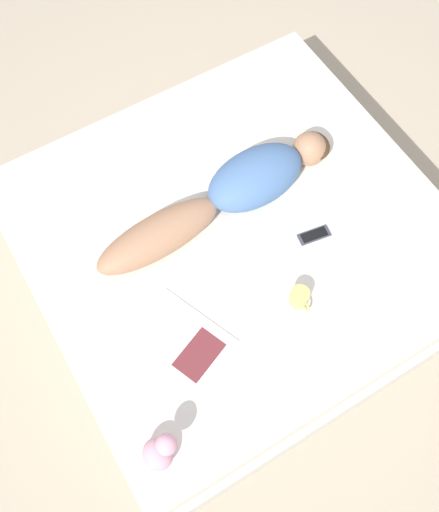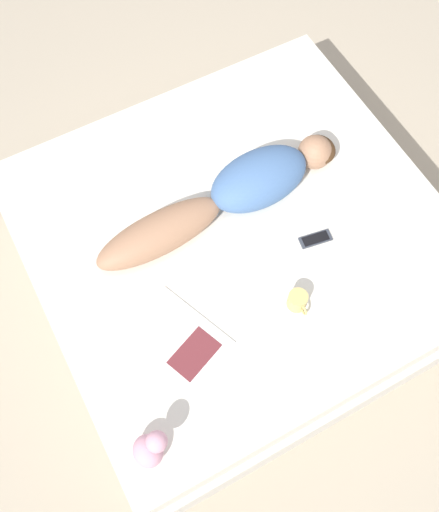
{
  "view_description": "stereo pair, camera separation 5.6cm",
  "coord_description": "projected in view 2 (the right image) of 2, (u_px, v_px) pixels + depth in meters",
  "views": [
    {
      "loc": [
        1.17,
        -0.81,
        3.07
      ],
      "look_at": [
        0.11,
        -0.17,
        0.55
      ],
      "focal_mm": 42.0,
      "sensor_mm": 36.0,
      "label": 1
    },
    {
      "loc": [
        1.2,
        -0.76,
        3.07
      ],
      "look_at": [
        0.11,
        -0.17,
        0.55
      ],
      "focal_mm": 42.0,
      "sensor_mm": 36.0,
      "label": 2
    }
  ],
  "objects": [
    {
      "name": "ground_plane",
      "position": [
        236.0,
        272.0,
        3.38
      ],
      "size": [
        12.0,
        12.0,
        0.0
      ],
      "primitive_type": "plane",
      "color": "#B7A88E"
    },
    {
      "name": "bed",
      "position": [
        238.0,
        252.0,
        3.16
      ],
      "size": [
        1.95,
        2.03,
        0.5
      ],
      "color": "beige",
      "rests_on": "ground_plane"
    },
    {
      "name": "person",
      "position": [
        232.0,
        194.0,
        2.9
      ],
      "size": [
        0.33,
        1.34,
        0.22
      ],
      "rotation": [
        0.0,
        0.0,
        0.05
      ],
      "color": "#A37556",
      "rests_on": "bed"
    },
    {
      "name": "open_magazine",
      "position": [
        177.0,
        340.0,
        2.67
      ],
      "size": [
        0.51,
        0.45,
        0.01
      ],
      "rotation": [
        0.0,
        0.0,
        0.38
      ],
      "color": "white",
      "rests_on": "bed"
    },
    {
      "name": "coffee_mug",
      "position": [
        298.0,
        301.0,
        2.71
      ],
      "size": [
        0.12,
        0.09,
        0.09
      ],
      "color": "tan",
      "rests_on": "bed"
    },
    {
      "name": "cell_phone",
      "position": [
        315.0,
        239.0,
        2.9
      ],
      "size": [
        0.09,
        0.17,
        0.01
      ],
      "rotation": [
        0.0,
        0.0,
        -0.17
      ],
      "color": "#333842",
      "rests_on": "bed"
    },
    {
      "name": "plush_toy",
      "position": [
        150.0,
        449.0,
        2.39
      ],
      "size": [
        0.14,
        0.15,
        0.19
      ],
      "color": "#DB9EB2",
      "rests_on": "bed"
    }
  ]
}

